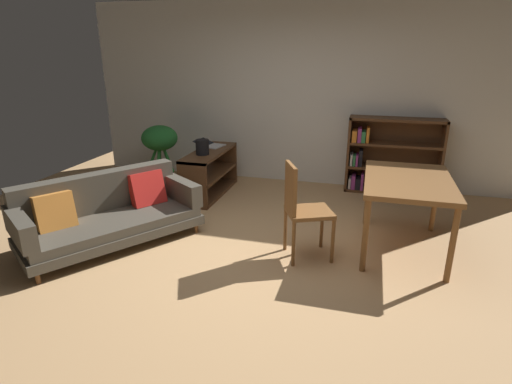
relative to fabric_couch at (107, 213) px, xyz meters
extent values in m
plane|color=tan|center=(1.66, 0.04, -0.33)|extent=(8.16, 8.16, 0.00)
cube|color=silver|center=(1.66, 2.74, 1.02)|extent=(6.80, 0.10, 2.70)
cylinder|color=brown|center=(0.82, 0.46, -0.28)|extent=(0.04, 0.04, 0.11)
cylinder|color=brown|center=(-0.12, -0.93, -0.28)|extent=(0.04, 0.04, 0.11)
cylinder|color=brown|center=(0.27, 0.83, -0.28)|extent=(0.04, 0.04, 0.11)
cylinder|color=brown|center=(-0.67, -0.56, -0.28)|extent=(0.04, 0.04, 0.11)
cube|color=#474238|center=(0.08, -0.05, -0.18)|extent=(1.68, 1.96, 0.10)
cube|color=#474238|center=(0.08, -0.05, -0.08)|extent=(1.61, 1.88, 0.10)
cube|color=#474238|center=(-0.17, 0.12, 0.18)|extent=(1.14, 1.56, 0.42)
cube|color=#474238|center=(0.55, 0.65, 0.10)|extent=(0.70, 0.54, 0.26)
cube|color=#474238|center=(-0.40, -0.75, 0.10)|extent=(0.70, 0.54, 0.26)
cube|color=orange|center=(-0.32, -0.39, 0.14)|extent=(0.39, 0.42, 0.38)
cube|color=red|center=(0.24, 0.45, 0.15)|extent=(0.40, 0.44, 0.40)
cube|color=#56351E|center=(0.49, 2.37, -0.02)|extent=(0.40, 0.04, 0.64)
cube|color=#56351E|center=(0.49, 1.14, -0.02)|extent=(0.40, 0.04, 0.64)
cube|color=#56351E|center=(0.49, 1.75, -0.03)|extent=(0.40, 1.22, 0.04)
cube|color=#56351E|center=(0.49, 1.75, 0.28)|extent=(0.40, 1.26, 0.04)
cube|color=#56351E|center=(0.49, 1.75, -0.31)|extent=(0.40, 1.22, 0.04)
cube|color=silver|center=(0.47, 2.03, 0.31)|extent=(0.26, 0.33, 0.02)
cube|color=black|center=(0.27, 2.07, 0.35)|extent=(0.25, 0.32, 0.07)
cylinder|color=black|center=(0.48, 1.54, 0.41)|extent=(0.18, 0.18, 0.21)
cylinder|color=slate|center=(0.48, 1.54, 0.45)|extent=(0.10, 0.10, 0.01)
cylinder|color=#333338|center=(-0.43, 2.04, -0.23)|extent=(0.35, 0.35, 0.21)
cylinder|color=#287A33|center=(-0.32, 2.00, 0.13)|extent=(0.26, 0.10, 0.54)
cylinder|color=#287A33|center=(-0.40, 2.12, 0.13)|extent=(0.10, 0.20, 0.52)
cylinder|color=#287A33|center=(-0.48, 2.10, 0.10)|extent=(0.14, 0.17, 0.46)
cylinder|color=#287A33|center=(-0.53, 2.00, 0.11)|extent=(0.24, 0.12, 0.50)
cylinder|color=#287A33|center=(-0.42, 1.96, 0.15)|extent=(0.07, 0.21, 0.56)
ellipsoid|color=#287A33|center=(-0.43, 2.04, 0.38)|extent=(0.54, 0.54, 0.38)
cylinder|color=brown|center=(2.69, 1.24, 0.03)|extent=(0.06, 0.06, 0.73)
cylinder|color=brown|center=(2.69, 0.09, 0.03)|extent=(0.06, 0.06, 0.73)
cylinder|color=brown|center=(3.43, 1.24, 0.03)|extent=(0.06, 0.06, 0.73)
cylinder|color=brown|center=(3.43, 0.09, 0.03)|extent=(0.06, 0.06, 0.73)
cube|color=brown|center=(3.06, 0.66, 0.42)|extent=(0.84, 1.25, 0.05)
cylinder|color=brown|center=(2.25, 0.48, -0.10)|extent=(0.04, 0.04, 0.46)
cylinder|color=brown|center=(2.39, 0.17, -0.10)|extent=(0.04, 0.04, 0.46)
cylinder|color=brown|center=(1.89, 0.31, -0.10)|extent=(0.04, 0.04, 0.46)
cylinder|color=brown|center=(2.04, 0.00, -0.10)|extent=(0.04, 0.04, 0.46)
cube|color=brown|center=(2.14, 0.24, 0.15)|extent=(0.55, 0.53, 0.04)
cube|color=brown|center=(1.96, 0.16, 0.41)|extent=(0.18, 0.33, 0.48)
cube|color=#56351E|center=(2.37, 2.51, 0.21)|extent=(0.04, 0.33, 1.09)
cube|color=#56351E|center=(3.64, 2.51, 0.21)|extent=(0.04, 0.33, 1.09)
cube|color=#56351E|center=(3.01, 2.51, 0.74)|extent=(1.30, 0.33, 0.04)
cube|color=#56351E|center=(3.01, 2.51, -0.32)|extent=(1.30, 0.33, 0.04)
cube|color=#56351E|center=(3.01, 2.66, 0.21)|extent=(1.27, 0.04, 1.09)
cube|color=#56351E|center=(3.01, 2.51, 0.04)|extent=(1.27, 0.31, 0.04)
cube|color=#56351E|center=(3.01, 2.51, 0.39)|extent=(1.27, 0.31, 0.04)
cube|color=silver|center=(2.43, 2.48, -0.22)|extent=(0.03, 0.20, 0.16)
cube|color=#993884|center=(2.48, 2.49, -0.20)|extent=(0.06, 0.25, 0.20)
cube|color=black|center=(2.55, 2.49, -0.22)|extent=(0.07, 0.22, 0.16)
cube|color=#993884|center=(2.61, 2.50, -0.18)|extent=(0.04, 0.27, 0.24)
cube|color=silver|center=(2.43, 2.49, 0.14)|extent=(0.03, 0.21, 0.16)
cube|color=#337F47|center=(2.47, 2.49, 0.13)|extent=(0.03, 0.21, 0.15)
cube|color=#993884|center=(2.51, 2.50, 0.14)|extent=(0.03, 0.25, 0.16)
cube|color=black|center=(2.56, 2.48, 0.17)|extent=(0.05, 0.21, 0.23)
cube|color=orange|center=(2.45, 2.49, 0.49)|extent=(0.07, 0.25, 0.16)
cube|color=#993884|center=(2.52, 2.49, 0.50)|extent=(0.05, 0.24, 0.20)
cube|color=#337F47|center=(2.57, 2.49, 0.48)|extent=(0.06, 0.23, 0.16)
cube|color=orange|center=(2.63, 2.48, 0.51)|extent=(0.04, 0.21, 0.22)
camera|label=1|loc=(2.64, -3.50, 1.67)|focal=28.70mm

